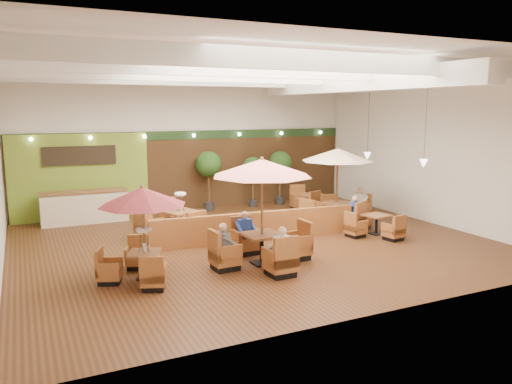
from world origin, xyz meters
TOP-DOWN VIEW (x-y plane):
  - room at (0.25, 1.22)m, footprint 14.04×14.00m
  - service_counter at (-4.40, 5.10)m, footprint 3.00×0.75m
  - booth_divider at (0.15, 0.13)m, footprint 6.73×0.68m
  - table_0 at (-3.86, -1.82)m, footprint 2.27×2.41m
  - table_1 at (-0.73, -2.03)m, footprint 2.82×2.82m
  - table_2 at (3.74, 1.02)m, footprint 2.91×2.91m
  - table_3 at (-2.09, 1.79)m, footprint 2.10×2.99m
  - table_4 at (3.86, -0.77)m, footprint 1.58×2.31m
  - table_5 at (3.87, 2.86)m, footprint 1.05×2.77m
  - topiary_0 at (0.46, 5.30)m, footprint 1.04×1.04m
  - topiary_1 at (2.43, 5.30)m, footprint 0.91×0.91m
  - topiary_2 at (3.73, 5.30)m, footprint 0.99×0.99m
  - diner_0 at (-0.73, -3.08)m, footprint 0.42×0.35m
  - diner_1 at (-0.73, -0.97)m, footprint 0.39×0.32m
  - diner_2 at (-1.79, -2.03)m, footprint 0.33×0.40m
  - diner_3 at (3.74, 0.00)m, footprint 0.40×0.36m
  - diner_4 at (4.76, 1.02)m, footprint 0.43×0.46m

SIDE VIEW (x-z plane):
  - table_4 at x=3.86m, z-range -0.11..0.73m
  - table_5 at x=3.87m, z-range -0.12..0.88m
  - booth_divider at x=0.15m, z-range 0.00..0.93m
  - table_3 at x=-2.09m, z-range -0.34..1.28m
  - service_counter at x=-4.40m, z-range -0.01..1.17m
  - diner_3 at x=3.74m, z-range 0.37..1.11m
  - diner_1 at x=-0.73m, z-range 0.36..1.14m
  - diner_2 at x=-1.79m, z-range 0.36..1.14m
  - diner_0 at x=-0.73m, z-range 0.36..1.17m
  - diner_4 at x=4.76m, z-range 0.36..1.18m
  - topiary_1 at x=2.43m, z-range 0.52..2.63m
  - table_0 at x=-3.86m, z-range 0.51..2.83m
  - topiary_2 at x=3.73m, z-range 0.57..2.87m
  - topiary_0 at x=0.46m, z-range 0.59..3.02m
  - table_2 at x=3.74m, z-range 0.49..3.28m
  - table_1 at x=-0.73m, z-range 0.50..3.38m
  - room at x=0.25m, z-range 0.87..6.39m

